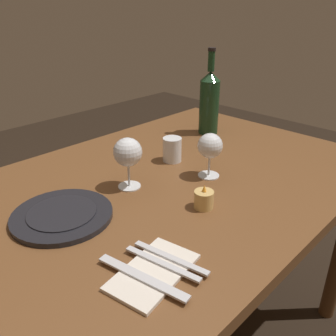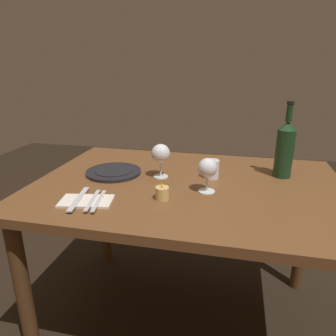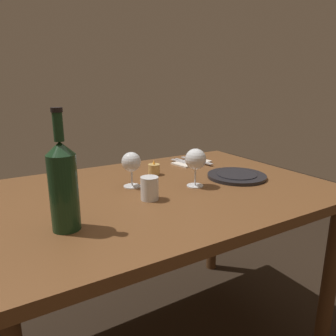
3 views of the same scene
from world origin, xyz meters
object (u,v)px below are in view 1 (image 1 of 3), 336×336
object	(u,v)px
table_knife	(142,277)
folded_napkin	(153,272)
wine_bottle	(209,101)
votive_candle	(204,200)
water_tumbler	(172,151)
wine_glass_right	(128,153)
dinner_plate	(62,215)
wine_glass_left	(210,147)
fork_outer	(171,258)
fork_inner	(162,263)

from	to	relation	value
table_knife	folded_napkin	bearing A→B (deg)	180.00
wine_bottle	votive_candle	world-z (taller)	wine_bottle
folded_napkin	table_knife	xyz separation A→B (m)	(0.03, 0.00, 0.01)
wine_bottle	table_knife	size ratio (longest dim) A/B	1.59
water_tumbler	folded_napkin	world-z (taller)	water_tumbler
wine_glass_right	folded_napkin	xyz separation A→B (m)	(0.20, 0.31, -0.10)
votive_candle	dinner_plate	size ratio (longest dim) A/B	0.27
wine_glass_left	dinner_plate	world-z (taller)	wine_glass_left
wine_glass_right	wine_bottle	size ratio (longest dim) A/B	0.45
dinner_plate	table_knife	xyz separation A→B (m)	(0.01, 0.31, 0.00)
fork_outer	folded_napkin	bearing A→B (deg)	0.00
wine_glass_right	dinner_plate	world-z (taller)	wine_glass_right
wine_glass_right	fork_outer	world-z (taller)	wine_glass_right
wine_bottle	fork_inner	world-z (taller)	wine_bottle
fork_inner	dinner_plate	bearing A→B (deg)	-81.91
wine_glass_right	fork_inner	size ratio (longest dim) A/B	0.84
water_tumbler	wine_bottle	bearing A→B (deg)	-163.88
wine_glass_left	folded_napkin	world-z (taller)	wine_glass_left
fork_inner	fork_outer	xyz separation A→B (m)	(-0.02, 0.00, 0.00)
fork_outer	fork_inner	bearing A→B (deg)	0.00
wine_bottle	dinner_plate	size ratio (longest dim) A/B	1.33
wine_glass_right	water_tumbler	world-z (taller)	wine_glass_right
votive_candle	fork_outer	world-z (taller)	votive_candle
wine_glass_left	fork_inner	bearing A→B (deg)	25.85
dinner_plate	table_knife	world-z (taller)	dinner_plate
wine_glass_left	folded_napkin	distance (m)	0.47
votive_candle	folded_napkin	size ratio (longest dim) A/B	0.32
wine_glass_right	table_knife	size ratio (longest dim) A/B	0.72
wine_glass_left	fork_inner	xyz separation A→B (m)	(0.40, 0.19, -0.09)
water_tumbler	dinner_plate	bearing A→B (deg)	5.54
wine_glass_left	wine_glass_right	bearing A→B (deg)	-29.37
dinner_plate	water_tumbler	bearing A→B (deg)	-174.46
water_tumbler	fork_inner	size ratio (longest dim) A/B	0.46
water_tumbler	fork_outer	world-z (taller)	water_tumbler
wine_glass_right	folded_napkin	world-z (taller)	wine_glass_right
table_knife	fork_inner	bearing A→B (deg)	180.00
wine_bottle	votive_candle	bearing A→B (deg)	37.25
wine_glass_right	votive_candle	bearing A→B (deg)	105.11
wine_bottle	table_knife	world-z (taller)	wine_bottle
votive_candle	wine_bottle	bearing A→B (deg)	-142.75
wine_glass_left	wine_glass_right	world-z (taller)	wine_glass_right
wine_bottle	fork_inner	bearing A→B (deg)	31.96
table_knife	votive_candle	bearing A→B (deg)	-163.70
wine_glass_left	votive_candle	xyz separation A→B (m)	(0.16, 0.11, -0.07)
wine_glass_left	water_tumbler	distance (m)	0.17
votive_candle	wine_glass_right	bearing A→B (deg)	-74.89
water_tumbler	wine_glass_left	bearing A→B (deg)	87.99
wine_glass_left	dinner_plate	distance (m)	0.46
folded_napkin	wine_glass_left	bearing A→B (deg)	-155.50
dinner_plate	folded_napkin	xyz separation A→B (m)	(-0.02, 0.31, -0.00)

